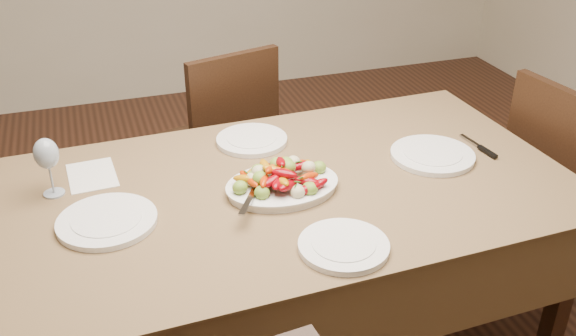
% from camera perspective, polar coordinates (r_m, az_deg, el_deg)
% --- Properties ---
extents(dining_table, '(1.87, 1.10, 0.76)m').
position_cam_1_polar(dining_table, '(2.28, -0.00, -9.73)').
color(dining_table, brown).
rests_on(dining_table, ground).
extents(chair_far, '(0.52, 0.52, 0.95)m').
position_cam_1_polar(chair_far, '(2.99, -6.38, 2.36)').
color(chair_far, black).
rests_on(chair_far, ground).
extents(chair_right, '(0.47, 0.47, 0.95)m').
position_cam_1_polar(chair_right, '(2.83, 24.08, -1.84)').
color(chair_right, black).
rests_on(chair_right, ground).
extents(serving_platter, '(0.36, 0.27, 0.02)m').
position_cam_1_polar(serving_platter, '(2.03, -0.51, -1.74)').
color(serving_platter, white).
rests_on(serving_platter, dining_table).
extents(roasted_vegetables, '(0.29, 0.20, 0.09)m').
position_cam_1_polar(roasted_vegetables, '(2.00, -0.52, -0.34)').
color(roasted_vegetables, '#760209').
rests_on(roasted_vegetables, serving_platter).
extents(serving_spoon, '(0.27, 0.19, 0.03)m').
position_cam_1_polar(serving_spoon, '(1.96, -1.93, -1.67)').
color(serving_spoon, '#9EA0A8').
rests_on(serving_spoon, serving_platter).
extents(plate_left, '(0.29, 0.29, 0.02)m').
position_cam_1_polar(plate_left, '(1.94, -15.78, -4.57)').
color(plate_left, white).
rests_on(plate_left, dining_table).
extents(plate_right, '(0.29, 0.29, 0.02)m').
position_cam_1_polar(plate_right, '(2.28, 12.71, 1.11)').
color(plate_right, white).
rests_on(plate_right, dining_table).
extents(plate_far, '(0.26, 0.26, 0.02)m').
position_cam_1_polar(plate_far, '(2.33, -3.24, 2.48)').
color(plate_far, white).
rests_on(plate_far, dining_table).
extents(plate_near, '(0.25, 0.25, 0.02)m').
position_cam_1_polar(plate_near, '(1.78, 4.97, -6.95)').
color(plate_near, white).
rests_on(plate_near, dining_table).
extents(wine_glass, '(0.08, 0.08, 0.20)m').
position_cam_1_polar(wine_glass, '(2.10, -20.51, 0.20)').
color(wine_glass, '#8C99A5').
rests_on(wine_glass, dining_table).
extents(menu_card, '(0.16, 0.22, 0.00)m').
position_cam_1_polar(menu_card, '(2.21, -17.03, -0.62)').
color(menu_card, silver).
rests_on(menu_card, dining_table).
extents(table_knife, '(0.04, 0.20, 0.01)m').
position_cam_1_polar(table_knife, '(2.38, 16.66, 1.76)').
color(table_knife, '#9EA0A8').
rests_on(table_knife, dining_table).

